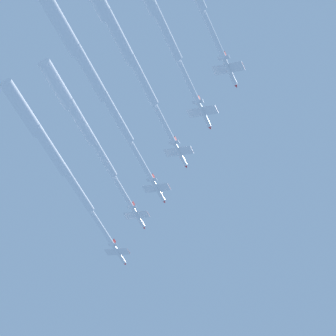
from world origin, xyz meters
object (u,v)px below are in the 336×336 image
(jet_starboard_inner, at_px, (89,72))
(jet_port_mid, at_px, (118,36))
(jet_lead, at_px, (50,149))
(jet_port_inner, at_px, (80,121))

(jet_starboard_inner, bearing_deg, jet_port_mid, 176.58)
(jet_starboard_inner, distance_m, jet_port_mid, 12.65)
(jet_lead, distance_m, jet_port_inner, 11.75)
(jet_port_inner, height_order, jet_starboard_inner, jet_port_inner)
(jet_lead, bearing_deg, jet_starboard_inner, 165.23)
(jet_port_inner, height_order, jet_port_mid, jet_port_inner)
(jet_port_inner, bearing_deg, jet_starboard_inner, 151.06)
(jet_port_inner, bearing_deg, jet_port_mid, 161.66)
(jet_port_mid, bearing_deg, jet_lead, -11.23)
(jet_port_mid, bearing_deg, jet_starboard_inner, -3.42)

